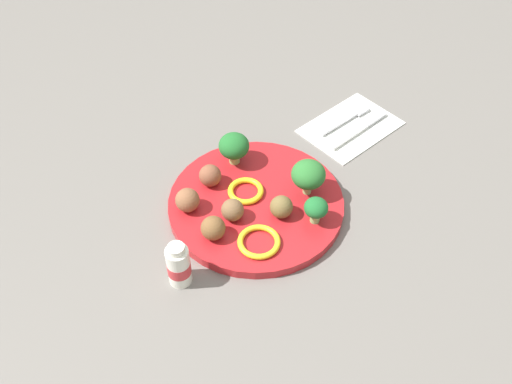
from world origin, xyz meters
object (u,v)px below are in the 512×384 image
Objects in this scene: meatball_mid_right at (210,176)px; meatball_front_left at (235,211)px; meatball_far_rim at (213,228)px; broccoli_floret_front_left at (308,175)px; plate at (256,204)px; broccoli_floret_mid_left at (316,208)px; meatball_back_right at (187,200)px; napkin at (351,127)px; broccoli_floret_far_rim at (234,146)px; knife at (361,128)px; yogurt_bottle at (179,265)px; fork at (347,118)px; pepper_ring_near_rim at (247,190)px; meatball_front_right at (281,207)px; pepper_ring_front_right at (259,242)px.

meatball_front_left is at bearing -106.24° from meatball_mid_right.
broccoli_floret_front_left is at bearing -12.50° from meatball_far_rim.
broccoli_floret_mid_left reaches higher than plate.
meatball_back_right is 0.22× the size of napkin.
meatball_far_rim is (-0.13, -0.10, -0.02)m from broccoli_floret_far_rim.
knife is (0.01, -0.02, 0.00)m from napkin.
broccoli_floret_far_rim reaches higher than meatball_back_right.
napkin is (0.36, 0.02, -0.03)m from meatball_far_rim.
yogurt_bottle is at bearing -151.95° from broccoli_floret_far_rim.
yogurt_bottle reaches higher than broccoli_floret_far_rim.
meatball_front_left is 0.32m from fork.
pepper_ring_near_rim reaches higher than knife.
meatball_front_right is at bearing -86.53° from pepper_ring_near_rim.
fork is 1.56× the size of yogurt_bottle.
napkin is (0.35, -0.04, -0.03)m from meatball_back_right.
pepper_ring_near_rim is (0.09, -0.04, -0.01)m from meatball_back_right.
pepper_ring_front_right is at bearing -102.44° from meatball_mid_right.
meatball_back_right is 0.26× the size of knife.
broccoli_floret_front_left reaches higher than meatball_front_left.
meatball_back_right reaches higher than knife.
meatball_mid_right is 1.01× the size of meatball_front_right.
meatball_front_right is at bearing -37.29° from meatball_front_left.
knife is (0.27, -0.02, -0.01)m from pepper_ring_near_rim.
broccoli_floret_front_left is at bearing -17.91° from meatball_front_left.
meatball_front_right is 0.21× the size of napkin.
meatball_mid_right is 0.13m from meatball_front_right.
meatball_front_right is 0.25× the size of knife.
meatball_front_left is at bearing 83.00° from pepper_ring_front_right.
broccoli_floret_front_left is 0.14m from broccoli_floret_far_rim.
pepper_ring_front_right is 0.83× the size of yogurt_bottle.
plate is at bearing 110.72° from broccoli_floret_mid_left.
napkin is at bearing 26.09° from broccoli_floret_mid_left.
napkin is at bearing -17.68° from broccoli_floret_far_rim.
broccoli_floret_front_left is 1.70× the size of meatball_mid_right.
meatball_far_rim reaches higher than meatball_front_left.
meatball_mid_right is 0.30m from napkin.
pepper_ring_near_rim is at bearing -177.49° from fork.
broccoli_floret_far_rim is 0.18m from pepper_ring_front_right.
pepper_ring_front_right is at bearing -19.12° from yogurt_bottle.
broccoli_floret_mid_left is at bearing -16.95° from pepper_ring_front_right.
meatball_mid_right is (-0.10, 0.12, -0.02)m from broccoli_floret_front_left.
meatball_far_rim is at bearing -97.30° from meatball_back_right.
broccoli_floret_mid_left is at bearing -153.91° from napkin.
meatball_front_left is 0.61× the size of pepper_ring_near_rim.
meatball_back_right is 0.06m from meatball_mid_right.
plate is 6.25× the size of broccoli_floret_mid_left.
napkin is 1.17× the size of knife.
pepper_ring_front_right is (0.03, -0.13, -0.01)m from meatball_back_right.
broccoli_floret_far_rim is at bearing 28.05° from yogurt_bottle.
broccoli_floret_far_rim reaches higher than meatball_front_right.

